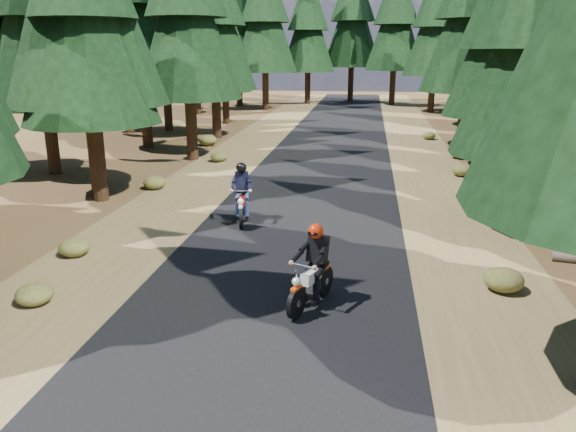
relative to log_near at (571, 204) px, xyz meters
name	(u,v)px	position (x,y,z in m)	size (l,w,h in m)	color
ground	(279,281)	(-8.61, -7.29, -0.16)	(120.00, 120.00, 0.00)	#423017
road	(304,218)	(-8.61, -2.29, -0.15)	(6.00, 100.00, 0.01)	black
shoulder_l	(163,212)	(-13.21, -2.29, -0.16)	(3.20, 100.00, 0.01)	brown
shoulder_r	(455,224)	(-4.01, -2.29, -0.16)	(3.20, 100.00, 0.01)	brown
log_near	(571,204)	(0.00, 0.00, 0.00)	(0.32, 0.32, 4.76)	#4C4233
understory_shrubs	(357,191)	(-7.03, 0.31, 0.11)	(15.00, 32.82, 0.68)	#474C1E
rider_lead	(311,280)	(-7.74, -8.51, 0.42)	(1.25, 2.02, 1.73)	white
rider_follow	(242,203)	(-10.42, -2.97, 0.44)	(0.95, 2.09, 1.80)	#9D120A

